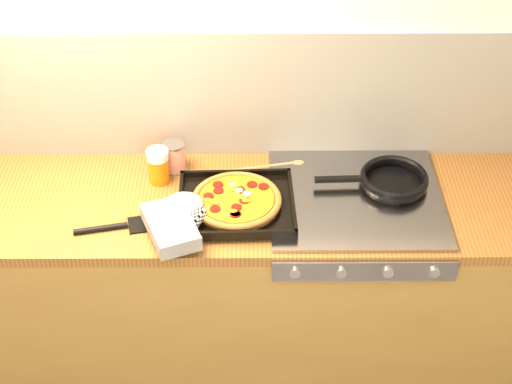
{
  "coord_description": "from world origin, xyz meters",
  "views": [
    {
      "loc": [
        0.09,
        -1.05,
        2.61
      ],
      "look_at": [
        0.1,
        1.08,
        0.95
      ],
      "focal_mm": 55.0,
      "sensor_mm": 36.0,
      "label": 1
    }
  ],
  "objects_px": {
    "frying_pan": "(392,180)",
    "tomato_can": "(174,157)",
    "pizza_on_tray": "(218,207)",
    "juice_glass": "(158,166)"
  },
  "relations": [
    {
      "from": "frying_pan",
      "to": "tomato_can",
      "type": "bearing_deg",
      "value": 171.53
    },
    {
      "from": "pizza_on_tray",
      "to": "frying_pan",
      "type": "distance_m",
      "value": 0.63
    },
    {
      "from": "tomato_can",
      "to": "frying_pan",
      "type": "bearing_deg",
      "value": -8.47
    },
    {
      "from": "pizza_on_tray",
      "to": "frying_pan",
      "type": "relative_size",
      "value": 1.28
    },
    {
      "from": "pizza_on_tray",
      "to": "juice_glass",
      "type": "relative_size",
      "value": 3.98
    },
    {
      "from": "tomato_can",
      "to": "juice_glass",
      "type": "xyz_separation_m",
      "value": [
        -0.05,
        -0.07,
        0.01
      ]
    },
    {
      "from": "pizza_on_tray",
      "to": "tomato_can",
      "type": "bearing_deg",
      "value": 121.7
    },
    {
      "from": "frying_pan",
      "to": "tomato_can",
      "type": "relative_size",
      "value": 3.57
    },
    {
      "from": "pizza_on_tray",
      "to": "juice_glass",
      "type": "bearing_deg",
      "value": 137.11
    },
    {
      "from": "pizza_on_tray",
      "to": "frying_pan",
      "type": "bearing_deg",
      "value": 14.41
    }
  ]
}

